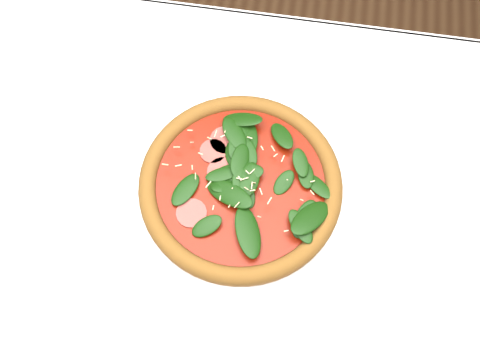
# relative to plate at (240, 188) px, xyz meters

# --- Properties ---
(ground) EXTENTS (6.00, 6.00, 0.00)m
(ground) POSITION_rel_plate_xyz_m (-0.04, -0.04, -0.76)
(ground) COLOR brown
(ground) RESTS_ON ground
(dining_table) EXTENTS (1.21, 0.81, 0.75)m
(dining_table) POSITION_rel_plate_xyz_m (-0.04, -0.04, -0.11)
(dining_table) COLOR white
(dining_table) RESTS_ON ground
(plate) EXTENTS (0.37, 0.37, 0.02)m
(plate) POSITION_rel_plate_xyz_m (0.00, 0.00, 0.00)
(plate) COLOR silver
(plate) RESTS_ON dining_table
(pizza) EXTENTS (0.41, 0.41, 0.04)m
(pizza) POSITION_rel_plate_xyz_m (0.00, -0.00, 0.02)
(pizza) COLOR #996225
(pizza) RESTS_ON plate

